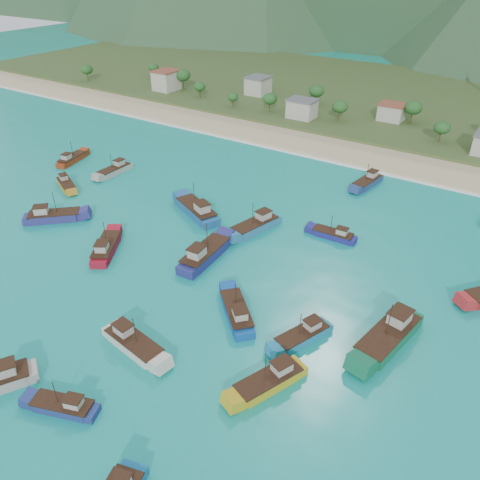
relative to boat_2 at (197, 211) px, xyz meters
The scene contains 22 objects.
ground 32.93m from the boat_2, 50.73° to the right, with size 600.00×600.00×0.00m, color #0C8D77.
beach 57.44m from the boat_2, 68.73° to the left, with size 400.00×18.00×1.20m, color beige.
land 116.40m from the boat_2, 79.69° to the left, with size 400.00×110.00×2.40m, color #385123.
surf_line 48.71m from the boat_2, 64.67° to the left, with size 400.00×2.50×0.08m, color white.
village 84.76m from the boat_2, 63.96° to the left, with size 206.32×27.40×7.42m.
vegetation 82.18m from the boat_2, 73.48° to the left, with size 273.35×25.15×9.02m.
boat_2 is the anchor object (origin of this frame).
boat_3 21.67m from the boat_2, 104.76° to the right, with size 8.50×11.02×6.47m.
boat_4 29.36m from the boat_2, 14.83° to the left, with size 9.00×2.94×5.27m.
boat_7 35.64m from the boat_2, behind, with size 9.36×6.32×5.37m.
boat_9 42.20m from the boat_2, 30.83° to the right, with size 6.09×9.91×5.63m.
boat_10 17.20m from the boat_2, 47.69° to the right, with size 4.62×13.13×7.63m.
boat_11 43.04m from the boat_2, 53.88° to the left, with size 4.66×10.87×6.22m.
boat_12 40.13m from the boat_2, 65.48° to the right, with size 11.24×4.76×6.44m.
boat_15 30.34m from the boat_2, 142.66° to the right, with size 10.79×10.47×6.86m.
boat_18 13.92m from the boat_2, ahead, with size 6.26×12.21×6.92m.
boat_19 32.10m from the boat_2, 168.70° to the left, with size 3.05×10.17×6.00m.
boat_20 51.92m from the boat_2, 70.87° to the right, with size 9.01×5.32×5.11m.
boat_21 49.35m from the boat_2, 18.15° to the right, with size 6.58×14.39×8.20m.
boat_23 47.02m from the boat_2, behind, with size 5.15×10.36×5.88m.
boat_25 48.32m from the boat_2, 41.01° to the right, with size 6.84×10.86×6.19m.
boat_31 34.09m from the boat_2, 41.92° to the right, with size 10.03×9.58×6.33m.
Camera 1 is at (35.48, -43.66, 48.80)m, focal length 35.00 mm.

